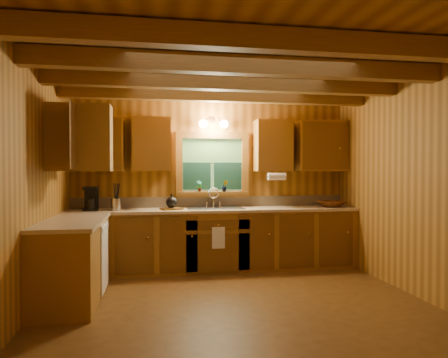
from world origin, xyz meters
TOP-DOWN VIEW (x-y plane):
  - room at (0.00, 0.00)m, footprint 4.20×4.20m
  - ceiling_beams at (0.00, 0.00)m, footprint 4.20×2.54m
  - base_cabinets at (-0.49, 1.28)m, footprint 4.20×2.22m
  - countertop at (-0.48, 1.29)m, footprint 4.20×2.24m
  - backsplash at (0.00, 1.89)m, footprint 4.20×0.02m
  - dishwasher_panel at (-1.47, 0.68)m, footprint 0.02×0.60m
  - upper_cabinets at (-0.56, 1.42)m, footprint 4.19×1.77m
  - window at (0.00, 1.87)m, footprint 1.12×0.08m
  - window_sill at (0.00, 1.82)m, footprint 1.06×0.14m
  - wall_sconce at (0.00, 1.75)m, footprint 0.45×0.21m
  - paper_towel_roll at (0.92, 1.53)m, footprint 0.27×0.11m
  - dish_towel at (0.00, 1.26)m, footprint 0.18×0.01m
  - sink at (0.00, 1.60)m, footprint 0.82×0.48m
  - coffee_maker at (-1.75, 1.59)m, footprint 0.19×0.24m
  - utensil_crock at (-1.41, 1.55)m, footprint 0.13×0.13m
  - cutting_board at (-0.64, 1.52)m, footprint 0.34×0.29m
  - teakettle at (-0.64, 1.52)m, footprint 0.16×0.16m
  - wicker_basket at (1.79, 1.53)m, footprint 0.49×0.49m
  - potted_plant_left at (-0.21, 1.79)m, footprint 0.11×0.09m
  - potted_plant_right at (0.18, 1.78)m, footprint 0.10×0.09m

SIDE VIEW (x-z plane):
  - base_cabinets at x=-0.49m, z-range 0.00..0.86m
  - dishwasher_panel at x=-1.47m, z-range 0.03..0.83m
  - dish_towel at x=0.00m, z-range 0.37..0.67m
  - sink at x=0.00m, z-range 0.64..1.07m
  - countertop at x=-0.48m, z-range 0.86..0.90m
  - cutting_board at x=-0.64m, z-range 0.90..0.93m
  - wicker_basket at x=1.79m, z-range 0.90..0.99m
  - backsplash at x=0.00m, z-range 0.90..1.06m
  - utensil_crock at x=-1.41m, z-range 0.80..1.18m
  - teakettle at x=-0.64m, z-range 0.91..1.11m
  - coffee_maker at x=-1.75m, z-range 0.90..1.23m
  - window_sill at x=0.00m, z-range 1.10..1.14m
  - potted_plant_right at x=0.18m, z-range 1.14..1.31m
  - potted_plant_left at x=-0.21m, z-range 1.14..1.31m
  - room at x=0.00m, z-range -0.80..3.40m
  - paper_towel_roll at x=0.92m, z-range 1.31..1.42m
  - window at x=0.00m, z-range 1.03..2.03m
  - upper_cabinets at x=-0.56m, z-range 1.45..2.23m
  - wall_sconce at x=0.00m, z-range 2.08..2.25m
  - ceiling_beams at x=0.00m, z-range 2.40..2.58m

